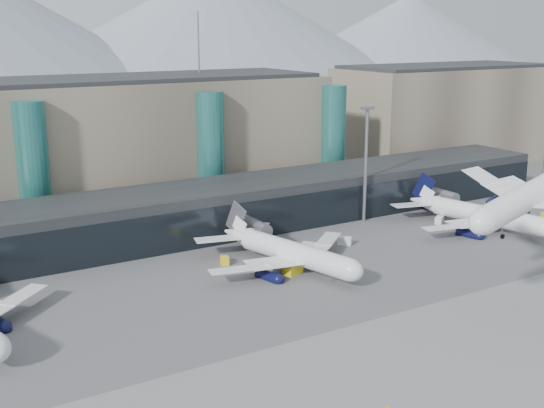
{
  "coord_description": "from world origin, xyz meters",
  "views": [
    {
      "loc": [
        -63.15,
        -67.38,
        41.94
      ],
      "look_at": [
        -3.59,
        32.0,
        11.98
      ],
      "focal_mm": 45.0,
      "sensor_mm": 36.0,
      "label": 1
    }
  ],
  "objects_px": {
    "lightmast_mid": "(366,158)",
    "jet_parked_mid": "(281,243)",
    "veh_g": "(345,241)",
    "veh_d": "(439,220)",
    "veh_h": "(293,268)",
    "jet_parked_right": "(472,208)",
    "veh_b": "(225,261)"
  },
  "relations": [
    {
      "from": "jet_parked_mid",
      "to": "veh_h",
      "type": "distance_m",
      "value": 5.76
    },
    {
      "from": "jet_parked_mid",
      "to": "jet_parked_right",
      "type": "relative_size",
      "value": 0.98
    },
    {
      "from": "jet_parked_right",
      "to": "veh_b",
      "type": "distance_m",
      "value": 57.45
    },
    {
      "from": "lightmast_mid",
      "to": "veh_g",
      "type": "height_order",
      "value": "lightmast_mid"
    },
    {
      "from": "lightmast_mid",
      "to": "jet_parked_right",
      "type": "bearing_deg",
      "value": -42.31
    },
    {
      "from": "lightmast_mid",
      "to": "jet_parked_mid",
      "type": "height_order",
      "value": "lightmast_mid"
    },
    {
      "from": "jet_parked_mid",
      "to": "veh_h",
      "type": "xyz_separation_m",
      "value": [
        -0.52,
        -4.73,
        -3.25
      ]
    },
    {
      "from": "veh_d",
      "to": "veh_h",
      "type": "xyz_separation_m",
      "value": [
        -45.11,
        -10.31,
        0.23
      ]
    },
    {
      "from": "jet_parked_mid",
      "to": "veh_g",
      "type": "relative_size",
      "value": 13.04
    },
    {
      "from": "veh_h",
      "to": "jet_parked_right",
      "type": "bearing_deg",
      "value": -15.53
    },
    {
      "from": "veh_h",
      "to": "veh_g",
      "type": "bearing_deg",
      "value": 4.96
    },
    {
      "from": "veh_g",
      "to": "jet_parked_right",
      "type": "bearing_deg",
      "value": 42.92
    },
    {
      "from": "veh_b",
      "to": "veh_d",
      "type": "height_order",
      "value": "veh_d"
    },
    {
      "from": "jet_parked_mid",
      "to": "lightmast_mid",
      "type": "bearing_deg",
      "value": -77.86
    },
    {
      "from": "veh_b",
      "to": "lightmast_mid",
      "type": "bearing_deg",
      "value": -56.51
    },
    {
      "from": "veh_g",
      "to": "veh_d",
      "type": "bearing_deg",
      "value": 53.51
    },
    {
      "from": "lightmast_mid",
      "to": "veh_b",
      "type": "xyz_separation_m",
      "value": [
        -39.89,
        -9.64,
        -13.74
      ]
    },
    {
      "from": "jet_parked_right",
      "to": "veh_h",
      "type": "distance_m",
      "value": 49.38
    },
    {
      "from": "veh_d",
      "to": "veh_h",
      "type": "distance_m",
      "value": 46.28
    },
    {
      "from": "jet_parked_mid",
      "to": "veh_g",
      "type": "height_order",
      "value": "jet_parked_mid"
    },
    {
      "from": "jet_parked_right",
      "to": "veh_h",
      "type": "height_order",
      "value": "jet_parked_right"
    },
    {
      "from": "jet_parked_right",
      "to": "veh_b",
      "type": "height_order",
      "value": "jet_parked_right"
    },
    {
      "from": "veh_g",
      "to": "lightmast_mid",
      "type": "bearing_deg",
      "value": 89.91
    },
    {
      "from": "jet_parked_right",
      "to": "veh_d",
      "type": "height_order",
      "value": "jet_parked_right"
    },
    {
      "from": "veh_d",
      "to": "veh_b",
      "type": "bearing_deg",
      "value": 146.96
    },
    {
      "from": "veh_g",
      "to": "veh_b",
      "type": "bearing_deg",
      "value": -134.11
    },
    {
      "from": "veh_b",
      "to": "veh_d",
      "type": "distance_m",
      "value": 53.1
    },
    {
      "from": "veh_g",
      "to": "veh_h",
      "type": "bearing_deg",
      "value": -103.73
    },
    {
      "from": "jet_parked_mid",
      "to": "veh_b",
      "type": "xyz_separation_m",
      "value": [
        -8.51,
        5.99,
        -3.57
      ]
    },
    {
      "from": "jet_parked_right",
      "to": "jet_parked_mid",
      "type": "bearing_deg",
      "value": 76.37
    },
    {
      "from": "veh_g",
      "to": "veh_h",
      "type": "relative_size",
      "value": 0.74
    },
    {
      "from": "veh_d",
      "to": "jet_parked_right",
      "type": "bearing_deg",
      "value": -87.31
    }
  ]
}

